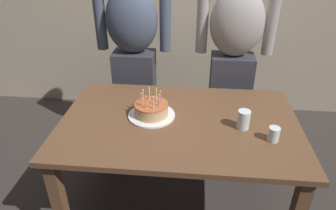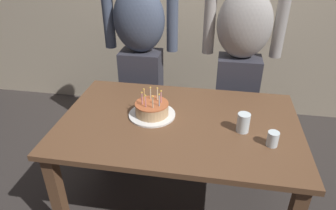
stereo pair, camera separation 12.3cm
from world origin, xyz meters
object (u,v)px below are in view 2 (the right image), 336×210
water_glass_near (273,139)px  person_woman_cardigan (240,63)px  birthday_cake (152,110)px  water_glass_far (243,123)px  person_man_bearded (141,57)px

water_glass_near → person_woman_cardigan: bearing=100.5°
water_glass_near → birthday_cake: bearing=164.9°
birthday_cake → water_glass_near: size_ratio=3.51×
water_glass_near → water_glass_far: bearing=144.0°
person_man_bearded → water_glass_near: bearing=137.9°
water_glass_far → water_glass_near: bearing=-36.0°
birthday_cake → person_man_bearded: bearing=109.7°
water_glass_far → birthday_cake: bearing=171.8°
birthday_cake → person_woman_cardigan: 0.89m
water_glass_far → person_man_bearded: person_man_bearded is taller
water_glass_near → person_woman_cardigan: size_ratio=0.05×
water_glass_far → person_man_bearded: 1.12m
person_man_bearded → person_woman_cardigan: bearing=-180.0°
birthday_cake → person_woman_cardigan: person_woman_cardigan is taller
birthday_cake → water_glass_far: bearing=-8.2°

